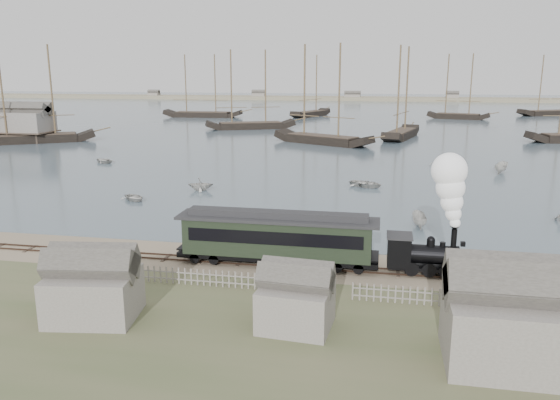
# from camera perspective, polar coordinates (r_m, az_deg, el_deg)

# --- Properties ---
(ground) EXTENTS (600.00, 600.00, 0.00)m
(ground) POSITION_cam_1_polar(r_m,az_deg,el_deg) (43.57, 1.54, -6.02)
(ground) COLOR gray
(ground) RESTS_ON ground
(harbor_water) EXTENTS (600.00, 336.00, 0.06)m
(harbor_water) POSITION_cam_1_polar(r_m,az_deg,el_deg) (211.21, 9.03, 9.18)
(harbor_water) COLOR #435460
(harbor_water) RESTS_ON ground
(rail_track) EXTENTS (120.00, 1.80, 0.16)m
(rail_track) POSITION_cam_1_polar(r_m,az_deg,el_deg) (41.70, 1.10, -6.86)
(rail_track) COLOR #3D2B21
(rail_track) RESTS_ON ground
(picket_fence_west) EXTENTS (19.00, 0.10, 1.20)m
(picket_fence_west) POSITION_cam_1_polar(r_m,az_deg,el_deg) (38.80, -9.79, -8.70)
(picket_fence_west) COLOR slate
(picket_fence_west) RESTS_ON ground
(picket_fence_east) EXTENTS (15.00, 0.10, 1.20)m
(picket_fence_east) POSITION_cam_1_polar(r_m,az_deg,el_deg) (36.60, 19.59, -10.69)
(picket_fence_east) COLOR slate
(picket_fence_east) RESTS_ON ground
(shed_left) EXTENTS (5.00, 4.00, 4.10)m
(shed_left) POSITION_cam_1_polar(r_m,az_deg,el_deg) (35.23, -18.72, -11.58)
(shed_left) COLOR slate
(shed_left) RESTS_ON ground
(shed_mid) EXTENTS (4.00, 3.50, 3.60)m
(shed_mid) POSITION_cam_1_polar(r_m,az_deg,el_deg) (32.33, 1.64, -13.15)
(shed_mid) COLOR slate
(shed_mid) RESTS_ON ground
(shed_right) EXTENTS (6.00, 5.00, 5.10)m
(shed_right) POSITION_cam_1_polar(r_m,az_deg,el_deg) (30.94, 22.36, -15.51)
(shed_right) COLOR slate
(shed_right) RESTS_ON ground
(far_spit) EXTENTS (500.00, 20.00, 1.80)m
(far_spit) POSITION_cam_1_polar(r_m,az_deg,el_deg) (291.05, 9.56, 10.22)
(far_spit) COLOR tan
(far_spit) RESTS_ON ground
(locomotive) EXTENTS (6.88, 2.57, 8.57)m
(locomotive) POSITION_cam_1_polar(r_m,az_deg,el_deg) (40.25, 16.87, -2.32)
(locomotive) COLOR black
(locomotive) RESTS_ON ground
(passenger_coach) EXTENTS (15.18, 2.93, 3.69)m
(passenger_coach) POSITION_cam_1_polar(r_m,az_deg,el_deg) (41.15, -0.30, -3.79)
(passenger_coach) COLOR black
(passenger_coach) RESTS_ON ground
(beached_dinghy) EXTENTS (3.77, 4.10, 0.69)m
(beached_dinghy) POSITION_cam_1_polar(r_m,az_deg,el_deg) (45.09, -2.19, -4.89)
(beached_dinghy) COLOR beige
(beached_dinghy) RESTS_ON ground
(rowboat_0) EXTENTS (3.95, 4.10, 0.69)m
(rowboat_0) POSITION_cam_1_polar(r_m,az_deg,el_deg) (64.42, -14.96, 0.26)
(rowboat_0) COLOR beige
(rowboat_0) RESTS_ON harbor_water
(rowboat_1) EXTENTS (3.11, 3.47, 1.63)m
(rowboat_1) POSITION_cam_1_polar(r_m,az_deg,el_deg) (68.09, -8.30, 1.66)
(rowboat_1) COLOR beige
(rowboat_1) RESTS_ON harbor_water
(rowboat_2) EXTENTS (3.41, 1.51, 1.28)m
(rowboat_2) POSITION_cam_1_polar(r_m,az_deg,el_deg) (53.27, 14.32, -2.05)
(rowboat_2) COLOR beige
(rowboat_2) RESTS_ON harbor_water
(rowboat_3) EXTENTS (4.62, 5.22, 0.89)m
(rowboat_3) POSITION_cam_1_polar(r_m,az_deg,el_deg) (70.43, 8.97, 1.72)
(rowboat_3) COLOR beige
(rowboat_3) RESTS_ON harbor_water
(rowboat_5) EXTENTS (4.26, 2.94, 1.54)m
(rowboat_5) POSITION_cam_1_polar(r_m,az_deg,el_deg) (85.37, 22.08, 3.14)
(rowboat_5) COLOR beige
(rowboat_5) RESTS_ON harbor_water
(rowboat_6) EXTENTS (4.12, 4.49, 0.76)m
(rowboat_6) POSITION_cam_1_polar(r_m,az_deg,el_deg) (93.00, -17.97, 3.98)
(rowboat_6) COLOR beige
(rowboat_6) RESTS_ON harbor_water
(rowboat_7) EXTENTS (3.62, 3.31, 1.62)m
(rowboat_7) POSITION_cam_1_polar(r_m,az_deg,el_deg) (88.58, 16.22, 3.94)
(rowboat_7) COLOR beige
(rowboat_7) RESTS_ON harbor_water
(schooner_0) EXTENTS (23.14, 17.42, 20.00)m
(schooner_0) POSITION_cam_1_polar(r_m,az_deg,el_deg) (124.14, -24.68, 10.06)
(schooner_0) COLOR black
(schooner_0) RESTS_ON harbor_water
(schooner_1) EXTENTS (23.08, 14.00, 20.00)m
(schooner_1) POSITION_cam_1_polar(r_m,az_deg,el_deg) (141.37, -3.13, 11.47)
(schooner_1) COLOR black
(schooner_1) RESTS_ON harbor_water
(schooner_2) EXTENTS (21.87, 15.03, 20.00)m
(schooner_2) POSITION_cam_1_polar(r_m,az_deg,el_deg) (111.63, 4.54, 10.98)
(schooner_2) COLOR black
(schooner_2) RESTS_ON harbor_water
(schooner_3) EXTENTS (9.59, 20.71, 20.00)m
(schooner_3) POSITION_cam_1_polar(r_m,az_deg,el_deg) (124.01, 12.75, 10.93)
(schooner_3) COLOR black
(schooner_3) RESTS_ON harbor_water
(schooner_6) EXTENTS (25.65, 6.63, 20.00)m
(schooner_6) POSITION_cam_1_polar(r_m,az_deg,el_deg) (180.42, -8.17, 11.73)
(schooner_6) COLOR black
(schooner_6) RESTS_ON harbor_water
(schooner_7) EXTENTS (12.00, 20.15, 20.00)m
(schooner_7) POSITION_cam_1_polar(r_m,az_deg,el_deg) (181.79, 3.27, 11.85)
(schooner_7) COLOR black
(schooner_7) RESTS_ON harbor_water
(schooner_8) EXTENTS (18.99, 9.39, 20.00)m
(schooner_8) POSITION_cam_1_polar(r_m,az_deg,el_deg) (180.19, 18.30, 11.21)
(schooner_8) COLOR black
(schooner_8) RESTS_ON harbor_water
(schooner_9) EXTENTS (23.49, 15.25, 20.00)m
(schooner_9) POSITION_cam_1_polar(r_m,az_deg,el_deg) (207.12, 26.65, 10.67)
(schooner_9) COLOR black
(schooner_9) RESTS_ON harbor_water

